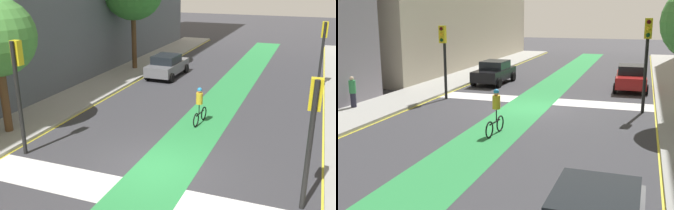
% 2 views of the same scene
% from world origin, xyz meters
% --- Properties ---
extents(ground_plane, '(120.00, 120.00, 0.00)m').
position_xyz_m(ground_plane, '(0.00, 0.00, 0.00)').
color(ground_plane, '#38383D').
extents(bike_lane_paint, '(2.40, 60.00, 0.01)m').
position_xyz_m(bike_lane_paint, '(0.44, 0.00, 0.00)').
color(bike_lane_paint, '#2D8C47').
rests_on(bike_lane_paint, ground_plane).
extents(crosswalk_band, '(12.00, 1.80, 0.01)m').
position_xyz_m(crosswalk_band, '(0.00, -2.00, 0.00)').
color(crosswalk_band, silver).
rests_on(crosswalk_band, ground_plane).
extents(curb_stripe_left, '(0.16, 60.00, 0.01)m').
position_xyz_m(curb_stripe_left, '(-6.00, 0.00, 0.01)').
color(curb_stripe_left, yellow).
rests_on(curb_stripe_left, ground_plane).
extents(sidewalk_right, '(3.00, 60.00, 0.15)m').
position_xyz_m(sidewalk_right, '(7.50, 0.00, 0.07)').
color(sidewalk_right, '#9E9E99').
rests_on(sidewalk_right, ground_plane).
extents(curb_stripe_right, '(0.16, 60.00, 0.01)m').
position_xyz_m(curb_stripe_right, '(6.00, 0.00, 0.01)').
color(curb_stripe_right, yellow).
rests_on(curb_stripe_right, ground_plane).
extents(traffic_signal_near_right, '(0.35, 0.52, 4.13)m').
position_xyz_m(traffic_signal_near_right, '(5.35, -0.70, 2.90)').
color(traffic_signal_near_right, black).
rests_on(traffic_signal_near_right, ground_plane).
extents(traffic_signal_near_left, '(0.35, 0.52, 4.58)m').
position_xyz_m(traffic_signal_near_left, '(-5.35, -0.67, 3.20)').
color(traffic_signal_near_left, black).
rests_on(traffic_signal_near_left, ground_plane).
extents(car_red_left_near, '(2.13, 4.26, 1.57)m').
position_xyz_m(car_red_left_near, '(-4.56, -7.06, 0.80)').
color(car_red_left_near, '#A51919').
rests_on(car_red_left_near, ground_plane).
extents(car_black_right_near, '(2.11, 4.24, 1.57)m').
position_xyz_m(car_black_right_near, '(4.51, -6.66, 0.80)').
color(car_black_right_near, black).
rests_on(car_black_right_near, ground_plane).
extents(cyclist_in_lane, '(0.32, 1.73, 1.86)m').
position_xyz_m(cyclist_in_lane, '(0.29, 4.95, 0.97)').
color(cyclist_in_lane, black).
rests_on(cyclist_in_lane, ground_plane).
extents(pedestrian_sidewalk_right_a, '(0.34, 0.34, 1.57)m').
position_xyz_m(pedestrian_sidewalk_right_a, '(8.56, 3.16, 0.94)').
color(pedestrian_sidewalk_right_a, '#262638').
rests_on(pedestrian_sidewalk_right_a, sidewalk_right).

